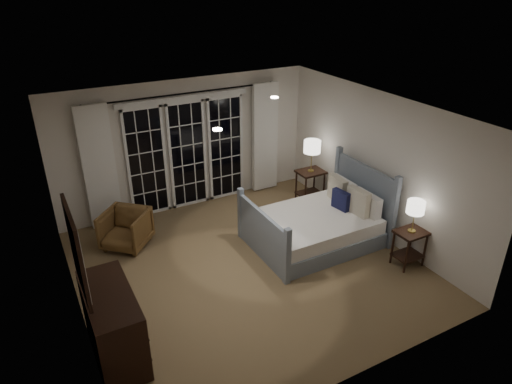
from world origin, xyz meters
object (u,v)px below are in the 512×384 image
lamp_left (416,208)px  bed (318,225)px  dresser (113,324)px  armchair (126,229)px  nightstand_left (410,243)px  lamp_right (312,147)px  nightstand_right (310,182)px

lamp_left → bed: bearing=124.1°
dresser → armchair: bearing=73.0°
nightstand_left → lamp_right: lamp_right is taller
lamp_left → lamp_right: 2.55m
nightstand_left → dresser: (-4.50, 0.32, 0.05)m
nightstand_left → armchair: 4.63m
bed → dresser: size_ratio=1.66×
nightstand_left → nightstand_right: bearing=92.9°
bed → dresser: bearing=-165.5°
lamp_left → armchair: bearing=144.8°
lamp_right → armchair: (-3.65, 0.12, -0.86)m
nightstand_left → lamp_left: lamp_left is taller
lamp_right → dresser: bearing=-153.0°
bed → lamp_left: (0.85, -1.26, 0.71)m
lamp_right → dresser: size_ratio=0.50×
lamp_right → armchair: lamp_right is taller
bed → lamp_left: bed is taller
nightstand_left → armchair: size_ratio=0.85×
armchair → nightstand_right: bearing=40.6°
nightstand_right → lamp_right: 0.73m
nightstand_right → lamp_left: bearing=-87.1°
bed → dresser: 3.77m
bed → dresser: (-3.65, -0.94, 0.13)m
nightstand_right → armchair: 3.66m
lamp_left → dresser: size_ratio=0.41×
lamp_right → armchair: bearing=178.1°
nightstand_right → lamp_left: lamp_left is taller
nightstand_right → nightstand_left: bearing=-87.1°
bed → lamp_right: bearing=60.8°
lamp_right → armchair: size_ratio=0.88×
lamp_right → dresser: (-4.37, -2.23, -0.73)m
bed → nightstand_right: 1.48m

